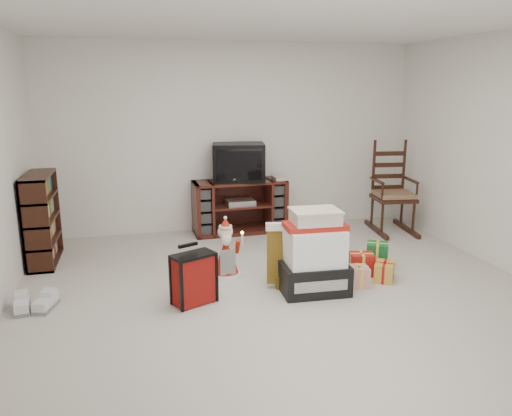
{
  "coord_description": "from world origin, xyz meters",
  "views": [
    {
      "loc": [
        -1.3,
        -4.13,
        1.93
      ],
      "look_at": [
        -0.14,
        0.6,
        0.74
      ],
      "focal_mm": 35.0,
      "sensor_mm": 36.0,
      "label": 1
    }
  ],
  "objects_px": {
    "tv_stand": "(240,207)",
    "gift_pile": "(314,257)",
    "rocking_chair": "(391,199)",
    "teddy_bear": "(334,273)",
    "mrs_claus_figurine": "(226,254)",
    "santa_figurine": "(320,242)",
    "bookshelf": "(42,220)",
    "red_suitcase": "(194,279)",
    "crt_television": "(239,162)",
    "gift_cluster": "(375,267)",
    "sneaker_pair": "(34,304)"
  },
  "relations": [
    {
      "from": "tv_stand",
      "to": "gift_pile",
      "type": "bearing_deg",
      "value": -84.97
    },
    {
      "from": "rocking_chair",
      "to": "teddy_bear",
      "type": "distance_m",
      "value": 2.32
    },
    {
      "from": "mrs_claus_figurine",
      "to": "santa_figurine",
      "type": "bearing_deg",
      "value": 13.4
    },
    {
      "from": "gift_pile",
      "to": "teddy_bear",
      "type": "relative_size",
      "value": 2.24
    },
    {
      "from": "tv_stand",
      "to": "bookshelf",
      "type": "distance_m",
      "value": 2.46
    },
    {
      "from": "red_suitcase",
      "to": "crt_television",
      "type": "distance_m",
      "value": 2.44
    },
    {
      "from": "gift_pile",
      "to": "mrs_claus_figurine",
      "type": "bearing_deg",
      "value": 143.79
    },
    {
      "from": "bookshelf",
      "to": "gift_cluster",
      "type": "height_order",
      "value": "bookshelf"
    },
    {
      "from": "red_suitcase",
      "to": "gift_cluster",
      "type": "xyz_separation_m",
      "value": [
        1.89,
        0.18,
        -0.13
      ]
    },
    {
      "from": "gift_pile",
      "to": "crt_television",
      "type": "bearing_deg",
      "value": 99.76
    },
    {
      "from": "gift_pile",
      "to": "rocking_chair",
      "type": "bearing_deg",
      "value": 47.43
    },
    {
      "from": "tv_stand",
      "to": "mrs_claus_figurine",
      "type": "bearing_deg",
      "value": -109.23
    },
    {
      "from": "gift_pile",
      "to": "red_suitcase",
      "type": "xyz_separation_m",
      "value": [
        -1.15,
        -0.01,
        -0.11
      ]
    },
    {
      "from": "bookshelf",
      "to": "crt_television",
      "type": "height_order",
      "value": "crt_television"
    },
    {
      "from": "sneaker_pair",
      "to": "tv_stand",
      "type": "bearing_deg",
      "value": 41.42
    },
    {
      "from": "mrs_claus_figurine",
      "to": "crt_television",
      "type": "bearing_deg",
      "value": 73.25
    },
    {
      "from": "red_suitcase",
      "to": "sneaker_pair",
      "type": "height_order",
      "value": "red_suitcase"
    },
    {
      "from": "tv_stand",
      "to": "red_suitcase",
      "type": "xyz_separation_m",
      "value": [
        -0.88,
        -2.15,
        -0.11
      ]
    },
    {
      "from": "tv_stand",
      "to": "gift_pile",
      "type": "height_order",
      "value": "gift_pile"
    },
    {
      "from": "tv_stand",
      "to": "sneaker_pair",
      "type": "height_order",
      "value": "tv_stand"
    },
    {
      "from": "gift_pile",
      "to": "tv_stand",
      "type": "bearing_deg",
      "value": 99.57
    },
    {
      "from": "tv_stand",
      "to": "mrs_claus_figurine",
      "type": "xyz_separation_m",
      "value": [
        -0.48,
        -1.55,
        -0.11
      ]
    },
    {
      "from": "sneaker_pair",
      "to": "crt_television",
      "type": "relative_size",
      "value": 0.52
    },
    {
      "from": "gift_cluster",
      "to": "rocking_chair",
      "type": "bearing_deg",
      "value": 57.22
    },
    {
      "from": "mrs_claus_figurine",
      "to": "sneaker_pair",
      "type": "xyz_separation_m",
      "value": [
        -1.8,
        -0.4,
        -0.19
      ]
    },
    {
      "from": "santa_figurine",
      "to": "gift_cluster",
      "type": "distance_m",
      "value": 0.78
    },
    {
      "from": "rocking_chair",
      "to": "crt_television",
      "type": "bearing_deg",
      "value": 175.61
    },
    {
      "from": "rocking_chair",
      "to": "sneaker_pair",
      "type": "relative_size",
      "value": 3.27
    },
    {
      "from": "bookshelf",
      "to": "teddy_bear",
      "type": "height_order",
      "value": "bookshelf"
    },
    {
      "from": "sneaker_pair",
      "to": "crt_television",
      "type": "distance_m",
      "value": 3.13
    },
    {
      "from": "rocking_chair",
      "to": "mrs_claus_figurine",
      "type": "relative_size",
      "value": 2.02
    },
    {
      "from": "mrs_claus_figurine",
      "to": "tv_stand",
      "type": "bearing_deg",
      "value": 72.82
    },
    {
      "from": "bookshelf",
      "to": "gift_cluster",
      "type": "relative_size",
      "value": 1.32
    },
    {
      "from": "gift_cluster",
      "to": "santa_figurine",
      "type": "bearing_deg",
      "value": 116.16
    },
    {
      "from": "crt_television",
      "to": "mrs_claus_figurine",
      "type": "bearing_deg",
      "value": -96.88
    },
    {
      "from": "crt_television",
      "to": "sneaker_pair",
      "type": "bearing_deg",
      "value": -129.38
    },
    {
      "from": "tv_stand",
      "to": "teddy_bear",
      "type": "xyz_separation_m",
      "value": [
        0.49,
        -2.12,
        -0.2
      ]
    },
    {
      "from": "rocking_chair",
      "to": "teddy_bear",
      "type": "height_order",
      "value": "rocking_chair"
    },
    {
      "from": "teddy_bear",
      "to": "santa_figurine",
      "type": "height_order",
      "value": "santa_figurine"
    },
    {
      "from": "gift_pile",
      "to": "santa_figurine",
      "type": "distance_m",
      "value": 0.97
    },
    {
      "from": "sneaker_pair",
      "to": "bookshelf",
      "type": "bearing_deg",
      "value": 95.04
    },
    {
      "from": "gift_cluster",
      "to": "crt_television",
      "type": "xyz_separation_m",
      "value": [
        -1.01,
        1.98,
        0.84
      ]
    },
    {
      "from": "red_suitcase",
      "to": "teddy_bear",
      "type": "bearing_deg",
      "value": -22.82
    },
    {
      "from": "rocking_chair",
      "to": "santa_figurine",
      "type": "height_order",
      "value": "rocking_chair"
    },
    {
      "from": "teddy_bear",
      "to": "sneaker_pair",
      "type": "distance_m",
      "value": 2.78
    },
    {
      "from": "bookshelf",
      "to": "teddy_bear",
      "type": "distance_m",
      "value": 3.24
    },
    {
      "from": "rocking_chair",
      "to": "red_suitcase",
      "type": "distance_m",
      "value": 3.4
    },
    {
      "from": "teddy_bear",
      "to": "santa_figurine",
      "type": "distance_m",
      "value": 0.86
    },
    {
      "from": "rocking_chair",
      "to": "red_suitcase",
      "type": "height_order",
      "value": "rocking_chair"
    },
    {
      "from": "sneaker_pair",
      "to": "gift_cluster",
      "type": "xyz_separation_m",
      "value": [
        3.29,
        -0.03,
        0.06
      ]
    }
  ]
}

